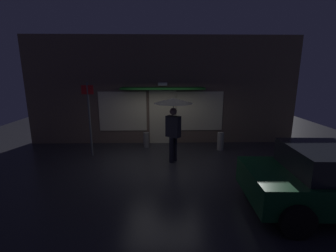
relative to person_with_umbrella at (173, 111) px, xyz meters
name	(u,v)px	position (x,y,z in m)	size (l,w,h in m)	color
ground_plane	(163,162)	(-0.33, -0.10, -1.69)	(18.00, 18.00, 0.00)	#26262B
building_facade	(163,91)	(-0.34, 2.24, 0.45)	(10.93, 1.00, 4.32)	brown
person_with_umbrella	(173,111)	(0.00, 0.00, 0.00)	(1.23, 1.23, 2.11)	black
street_sign_post	(89,115)	(-2.85, 0.60, -0.23)	(0.40, 0.07, 2.58)	#595B60
sidewalk_bollard	(146,140)	(-0.99, 1.54, -1.39)	(0.23, 0.23, 0.59)	slate
sidewalk_bollard_2	(220,141)	(1.85, 1.15, -1.35)	(0.24, 0.24, 0.68)	#9E998E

